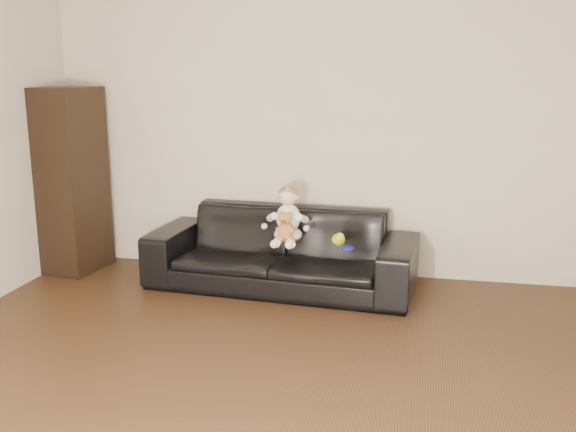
% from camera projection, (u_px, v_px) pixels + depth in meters
% --- Properties ---
extents(floor, '(5.50, 5.50, 0.00)m').
position_uv_depth(floor, '(242.00, 429.00, 3.37)').
color(floor, '#382314').
rests_on(floor, ground).
extents(wall_back, '(5.00, 0.00, 5.00)m').
position_uv_depth(wall_back, '(324.00, 131.00, 5.70)').
color(wall_back, beige).
rests_on(wall_back, ground).
extents(sofa, '(2.32, 1.05, 0.66)m').
position_uv_depth(sofa, '(281.00, 250.00, 5.50)').
color(sofa, black).
rests_on(sofa, floor).
extents(cabinet, '(0.49, 0.62, 1.68)m').
position_uv_depth(cabinet, '(72.00, 181.00, 5.87)').
color(cabinet, black).
rests_on(cabinet, floor).
extents(shelf_item, '(0.21, 0.27, 0.28)m').
position_uv_depth(shelf_item, '(71.00, 139.00, 5.78)').
color(shelf_item, silver).
rests_on(shelf_item, cabinet).
extents(baby, '(0.33, 0.41, 0.47)m').
position_uv_depth(baby, '(288.00, 218.00, 5.29)').
color(baby, '#FED6D7').
rests_on(baby, sofa).
extents(teddy_bear, '(0.13, 0.14, 0.24)m').
position_uv_depth(teddy_bear, '(285.00, 226.00, 5.16)').
color(teddy_bear, '#A86C30').
rests_on(teddy_bear, sofa).
extents(toy_green, '(0.14, 0.16, 0.09)m').
position_uv_depth(toy_green, '(338.00, 240.00, 5.24)').
color(toy_green, '#C4CF18').
rests_on(toy_green, sofa).
extents(toy_rattle, '(0.07, 0.07, 0.07)m').
position_uv_depth(toy_rattle, '(336.00, 240.00, 5.28)').
color(toy_rattle, red).
rests_on(toy_rattle, sofa).
extents(toy_blue_disc, '(0.12, 0.12, 0.01)m').
position_uv_depth(toy_blue_disc, '(348.00, 248.00, 5.14)').
color(toy_blue_disc, '#181AC3').
rests_on(toy_blue_disc, sofa).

